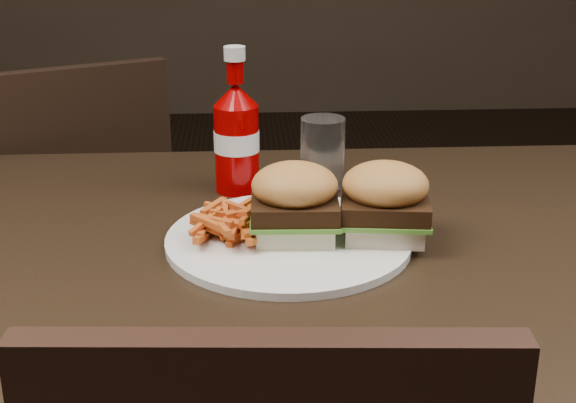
{
  "coord_description": "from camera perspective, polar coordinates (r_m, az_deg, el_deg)",
  "views": [
    {
      "loc": [
        0.01,
        -0.84,
        1.14
      ],
      "look_at": [
        0.06,
        0.04,
        0.8
      ],
      "focal_mm": 50.0,
      "sensor_mm": 36.0,
      "label": 1
    }
  ],
  "objects": [
    {
      "name": "sandwich_half_b",
      "position": [
        0.95,
        6.82,
        -1.78
      ],
      "size": [
        0.1,
        0.1,
        0.02
      ],
      "primitive_type": "cube",
      "rotation": [
        0.0,
        0.0,
        -0.12
      ],
      "color": "beige",
      "rests_on": "plate"
    },
    {
      "name": "ketchup_bottle",
      "position": [
        1.11,
        -3.66,
        3.74
      ],
      "size": [
        0.08,
        0.08,
        0.12
      ],
      "primitive_type": "cylinder",
      "rotation": [
        0.0,
        0.0,
        0.3
      ],
      "color": "#910001",
      "rests_on": "dining_table"
    },
    {
      "name": "fries_pile",
      "position": [
        0.95,
        -3.76,
        -1.14
      ],
      "size": [
        0.12,
        0.12,
        0.04
      ],
      "primitive_type": null,
      "rotation": [
        0.0,
        0.0,
        0.28
      ],
      "color": "#C85F2F",
      "rests_on": "plate"
    },
    {
      "name": "plate",
      "position": [
        0.95,
        0.03,
        -2.75
      ],
      "size": [
        0.29,
        0.29,
        0.01
      ],
      "primitive_type": "cylinder",
      "color": "white",
      "rests_on": "dining_table"
    },
    {
      "name": "dining_table",
      "position": [
        0.93,
        -3.76,
        -4.96
      ],
      "size": [
        1.2,
        0.8,
        0.04
      ],
      "primitive_type": "cube",
      "color": "black",
      "rests_on": "ground"
    },
    {
      "name": "chair_far",
      "position": [
        1.69,
        -16.44,
        -4.63
      ],
      "size": [
        0.55,
        0.55,
        0.04
      ],
      "primitive_type": "cube",
      "rotation": [
        0.0,
        0.0,
        3.58
      ],
      "color": "black",
      "rests_on": "ground"
    },
    {
      "name": "sandwich_half_a",
      "position": [
        0.95,
        0.47,
        -1.84
      ],
      "size": [
        0.09,
        0.09,
        0.02
      ],
      "primitive_type": "cube",
      "rotation": [
        0.0,
        0.0,
        -0.04
      ],
      "color": "#F7EBC2",
      "rests_on": "plate"
    },
    {
      "name": "tumbler",
      "position": [
        1.11,
        2.47,
        3.53
      ],
      "size": [
        0.08,
        0.08,
        0.1
      ],
      "primitive_type": "cylinder",
      "rotation": [
        0.0,
        0.0,
        -0.38
      ],
      "color": "white",
      "rests_on": "dining_table"
    }
  ]
}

